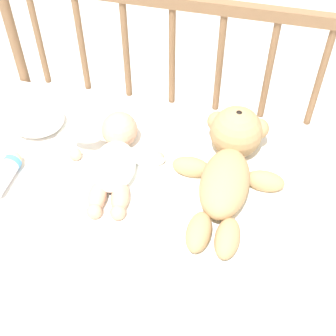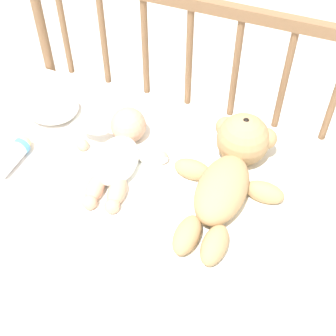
{
  "view_description": "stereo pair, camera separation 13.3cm",
  "coord_description": "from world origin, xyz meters",
  "px_view_note": "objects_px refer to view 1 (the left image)",
  "views": [
    {
      "loc": [
        0.22,
        -0.87,
        1.55
      ],
      "look_at": [
        0.0,
        -0.0,
        0.56
      ],
      "focal_mm": 50.0,
      "sensor_mm": 36.0,
      "label": 1
    },
    {
      "loc": [
        0.34,
        -0.83,
        1.55
      ],
      "look_at": [
        0.0,
        -0.0,
        0.56
      ],
      "focal_mm": 50.0,
      "sensor_mm": 36.0,
      "label": 2
    }
  ],
  "objects_px": {
    "teddy_bear": "(229,162)",
    "baby": "(115,157)",
    "baby_bottle": "(5,173)",
    "small_pillow": "(37,119)"
  },
  "relations": [
    {
      "from": "teddy_bear",
      "to": "baby",
      "type": "height_order",
      "value": "teddy_bear"
    },
    {
      "from": "baby_bottle",
      "to": "small_pillow",
      "type": "height_order",
      "value": "small_pillow"
    },
    {
      "from": "baby_bottle",
      "to": "small_pillow",
      "type": "xyz_separation_m",
      "value": [
        -0.01,
        0.23,
        0.0
      ]
    },
    {
      "from": "teddy_bear",
      "to": "small_pillow",
      "type": "xyz_separation_m",
      "value": [
        -0.64,
        0.07,
        -0.03
      ]
    },
    {
      "from": "teddy_bear",
      "to": "small_pillow",
      "type": "relative_size",
      "value": 2.71
    },
    {
      "from": "teddy_bear",
      "to": "baby",
      "type": "distance_m",
      "value": 0.34
    },
    {
      "from": "baby_bottle",
      "to": "small_pillow",
      "type": "distance_m",
      "value": 0.23
    },
    {
      "from": "baby",
      "to": "baby_bottle",
      "type": "distance_m",
      "value": 0.32
    },
    {
      "from": "small_pillow",
      "to": "baby",
      "type": "bearing_deg",
      "value": -19.72
    },
    {
      "from": "baby_bottle",
      "to": "small_pillow",
      "type": "bearing_deg",
      "value": 91.91
    }
  ]
}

